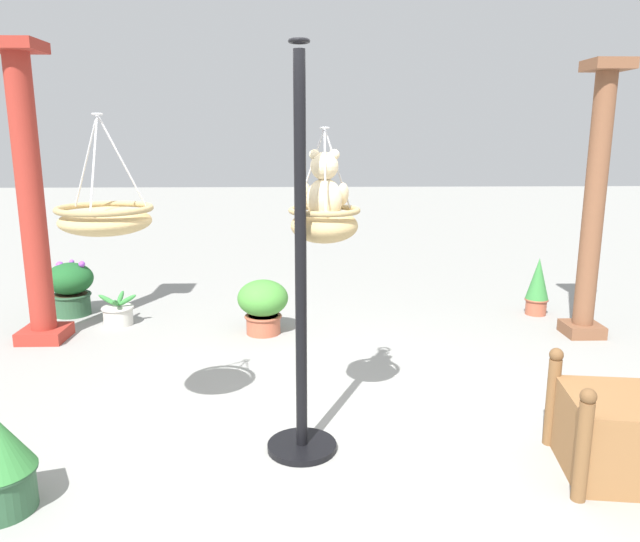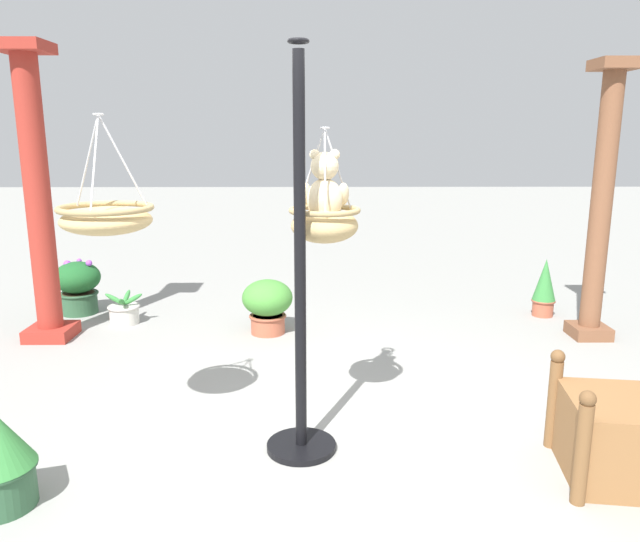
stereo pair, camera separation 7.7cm
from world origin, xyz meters
TOP-DOWN VIEW (x-y plane):
  - ground_plane at (0.00, 0.00)m, footprint 40.00×40.00m
  - display_pole_central at (-0.10, -0.14)m, footprint 0.44×0.44m
  - hanging_basket_with_teddy at (0.05, 0.11)m, footprint 0.45×0.45m
  - teddy_bear at (0.05, 0.13)m, footprint 0.31×0.27m
  - hanging_basket_left_high at (-1.24, -0.10)m, footprint 0.56×0.56m
  - greenhouse_pillar_left at (-2.61, 2.05)m, footprint 0.45×0.45m
  - greenhouse_pillar_right at (2.70, 2.03)m, footprint 0.37×0.37m
  - wooden_planter_box at (1.80, -0.48)m, footprint 0.87×0.80m
  - potted_plant_fern_front at (2.52, 2.75)m, footprint 0.26×0.26m
  - potted_plant_tall_leafy at (-0.48, 2.18)m, footprint 0.51×0.51m
  - potted_plant_bushy_green at (-2.65, 2.91)m, footprint 0.50×0.50m
  - potted_plant_small_succulent at (-2.03, 2.52)m, footprint 0.42×0.43m

SIDE VIEW (x-z plane):
  - ground_plane at x=0.00m, z-range 0.00..0.00m
  - potted_plant_small_succulent at x=-2.03m, z-range -0.04..0.30m
  - wooden_planter_box at x=1.80m, z-range -0.06..0.59m
  - potted_plant_tall_leafy at x=-0.48m, z-range 0.03..0.58m
  - potted_plant_fern_front at x=2.52m, z-range 0.00..0.64m
  - potted_plant_bushy_green at x=-2.65m, z-range 0.01..0.63m
  - display_pole_central at x=-0.10m, z-range -0.46..2.00m
  - greenhouse_pillar_right at x=2.70m, z-range -0.05..2.58m
  - greenhouse_pillar_left at x=-2.61m, z-range -0.05..2.73m
  - hanging_basket_with_teddy at x=0.05m, z-range 1.06..1.77m
  - hanging_basket_left_high at x=-1.24m, z-range 1.13..1.83m
  - teddy_bear at x=0.05m, z-range 1.39..1.84m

